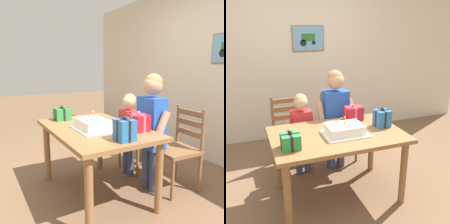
{
  "view_description": "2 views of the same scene",
  "coord_description": "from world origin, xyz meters",
  "views": [
    {
      "loc": [
        2.14,
        -1.05,
        1.35
      ],
      "look_at": [
        0.1,
        0.14,
        0.9
      ],
      "focal_mm": 38.37,
      "sensor_mm": 36.0,
      "label": 1
    },
    {
      "loc": [
        -0.86,
        -2.31,
        1.79
      ],
      "look_at": [
        0.05,
        0.1,
        0.93
      ],
      "focal_mm": 41.91,
      "sensor_mm": 36.0,
      "label": 2
    }
  ],
  "objects": [
    {
      "name": "back_wall",
      "position": [
        0.0,
        1.86,
        1.3
      ],
      "size": [
        6.4,
        0.11,
        2.6
      ],
      "color": "beige",
      "rests_on": "ground"
    },
    {
      "name": "dining_table",
      "position": [
        0.0,
        0.0,
        0.64
      ],
      "size": [
        1.34,
        0.86,
        0.74
      ],
      "color": "olive",
      "rests_on": "ground"
    },
    {
      "name": "birthday_cake",
      "position": [
        0.06,
        -0.05,
        0.79
      ],
      "size": [
        0.44,
        0.34,
        0.19
      ],
      "color": "white",
      "rests_on": "dining_table"
    },
    {
      "name": "ground_plane",
      "position": [
        0.0,
        0.0,
        0.0
      ],
      "size": [
        20.0,
        20.0,
        0.0
      ],
      "primitive_type": "plane",
      "color": "brown"
    },
    {
      "name": "gift_box_beside_cake",
      "position": [
        -0.51,
        -0.18,
        0.81
      ],
      "size": [
        0.17,
        0.17,
        0.17
      ],
      "color": "#2D8E42",
      "rests_on": "dining_table"
    },
    {
      "name": "chair_left",
      "position": [
        -0.33,
        0.86,
        0.47
      ],
      "size": [
        0.44,
        0.44,
        0.92
      ],
      "color": "brown",
      "rests_on": "ground"
    },
    {
      "name": "gift_box_red_large",
      "position": [
        0.53,
        0.01,
        0.83
      ],
      "size": [
        0.16,
        0.16,
        0.22
      ],
      "color": "#286BB7",
      "rests_on": "dining_table"
    },
    {
      "name": "chair_right",
      "position": [
        0.33,
        0.86,
        0.47
      ],
      "size": [
        0.44,
        0.44,
        0.92
      ],
      "color": "brown",
      "rests_on": "ground"
    },
    {
      "name": "gift_box_corner_small",
      "position": [
        0.32,
        0.31,
        0.82
      ],
      "size": [
        0.2,
        0.16,
        0.19
      ],
      "color": "red",
      "rests_on": "dining_table"
    },
    {
      "name": "child_younger",
      "position": [
        -0.24,
        0.57,
        0.63
      ],
      "size": [
        0.37,
        0.21,
        1.03
      ],
      "color": "#38426B",
      "rests_on": "ground"
    },
    {
      "name": "child_older",
      "position": [
        0.19,
        0.57,
        0.78
      ],
      "size": [
        0.47,
        0.26,
        1.29
      ],
      "color": "#38426B",
      "rests_on": "ground"
    }
  ]
}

